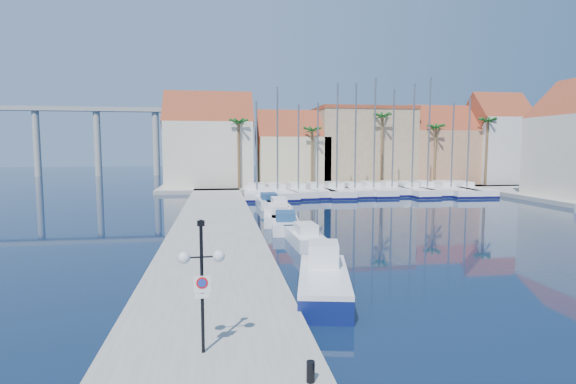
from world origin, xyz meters
The scene contains 36 objects.
ground centered at (0.00, 0.00, 0.00)m, with size 260.00×260.00×0.00m, color black.
quay_west centered at (-9.00, 13.50, 0.25)m, with size 6.00×77.00×0.50m, color gray.
shore_north centered at (10.00, 48.00, 0.25)m, with size 54.00×16.00×0.50m, color gray.
lamp_post centered at (-9.17, -6.61, 2.89)m, with size 1.24×0.38×3.65m.
bollard centered at (-6.60, -8.57, 0.75)m, with size 0.20×0.20×0.51m, color black.
fishing_boat centered at (-4.54, -1.20, 0.67)m, with size 3.09×6.08×2.03m.
motorboat_west_0 centered at (-3.47, 8.60, 0.51)m, with size 1.90×5.34×1.40m.
motorboat_west_1 centered at (-3.91, 13.81, 0.51)m, with size 2.54×6.25×1.40m.
motorboat_west_2 centered at (-3.96, 17.57, 0.51)m, with size 2.96×7.20×1.40m.
motorboat_west_3 centered at (-3.19, 23.19, 0.51)m, with size 1.92×5.71×1.40m.
motorboat_west_4 centered at (-3.70, 27.19, 0.51)m, with size 2.21×6.73×1.40m.
motorboat_west_5 centered at (-3.39, 33.29, 0.51)m, with size 2.62×6.42×1.40m.
motorboat_west_6 centered at (-3.61, 37.72, 0.51)m, with size 2.04×5.50×1.40m.
sailboat_0 centered at (-4.16, 35.64, 0.56)m, with size 3.73×11.58×11.43m.
sailboat_1 centered at (-1.79, 35.40, 0.57)m, with size 3.93×11.79×13.11m.
sailboat_2 centered at (0.90, 36.01, 0.56)m, with size 3.38×10.69×11.17m.
sailboat_3 centered at (3.28, 35.97, 0.58)m, with size 3.34×9.78×11.40m.
sailboat_4 centered at (5.82, 36.15, 0.58)m, with size 3.75×11.43×13.81m.
sailboat_5 centered at (8.06, 35.98, 0.62)m, with size 3.22×9.50×13.83m.
sailboat_6 centered at (10.68, 36.41, 0.60)m, with size 3.08×10.69×14.62m.
sailboat_7 centered at (13.37, 36.83, 0.62)m, with size 2.65×9.04×13.34m.
sailboat_8 centered at (15.45, 35.65, 0.59)m, with size 3.16×10.97×13.92m.
sailboat_9 centered at (17.95, 36.32, 0.61)m, with size 3.57×10.63×14.81m.
sailboat_10 centered at (20.68, 35.43, 0.55)m, with size 3.90×12.00×11.59m.
sailboat_11 centered at (22.80, 35.27, 0.56)m, with size 3.87×11.68×12.18m.
building_0 centered at (-10.00, 47.00, 6.52)m, with size 12.30×9.00×13.50m.
building_1 centered at (2.00, 47.00, 5.30)m, with size 10.30×8.00×11.00m.
building_2 centered at (13.00, 48.00, 6.26)m, with size 14.20×10.20×11.50m.
building_3 centered at (25.00, 47.00, 5.86)m, with size 10.30×8.00×12.00m.
building_4 centered at (34.00, 46.00, 6.97)m, with size 8.30×8.00×14.00m.
palm_0 centered at (-6.00, 42.00, 9.08)m, with size 2.60×2.60×10.15m.
palm_1 centered at (4.00, 42.00, 8.14)m, with size 2.60×2.60×9.15m.
palm_2 centered at (14.00, 42.00, 10.02)m, with size 2.60×2.60×11.15m.
palm_3 centered at (22.00, 42.00, 8.61)m, with size 2.60×2.60×9.65m.
palm_4 centered at (30.00, 42.00, 9.55)m, with size 2.60×2.60×10.65m.
viaduct centered at (-39.07, 82.00, 10.25)m, with size 48.00×2.20×14.45m.
Camera 1 is at (-8.68, -18.52, 6.06)m, focal length 28.00 mm.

